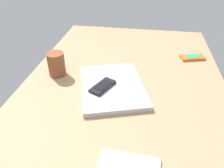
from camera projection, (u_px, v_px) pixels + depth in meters
The scene contains 5 objects.
desk_surface at pixel (124, 84), 89.49cm from camera, with size 120.00×80.00×3.00cm, color tan.
laptop_closed at pixel (112, 86), 84.14cm from camera, with size 30.58×23.21×1.87cm, color #B7BABC.
cell_phone_on_laptop at pixel (103, 86), 81.55cm from camera, with size 11.78×9.09×1.18cm.
cell_phone_on_desk at pixel (192, 57), 104.45cm from camera, with size 8.16×12.15×1.32cm.
pen_cup at pixel (56, 64), 90.35cm from camera, with size 6.97×6.97×9.80cm, color brown.
Camera 1 is at (-73.54, -6.91, 52.27)cm, focal length 35.20 mm.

